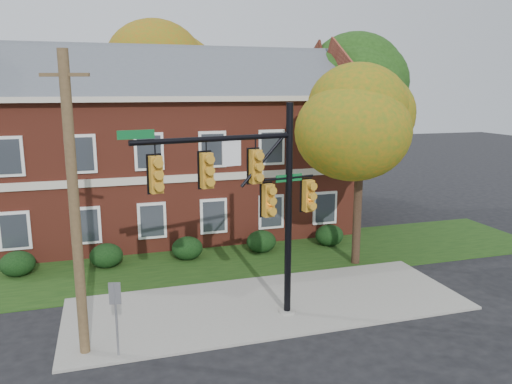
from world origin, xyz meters
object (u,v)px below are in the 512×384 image
object	(u,v)px
hedge_far_right	(329,235)
traffic_signal	(254,191)
apartment_building	(169,138)
tree_right_rear	(355,79)
hedge_right	(261,241)
tree_far_rear	(172,70)
tree_near_right	(368,111)
hedge_left	(106,256)
hedge_center	(187,248)
utility_pole	(74,209)
sign_post	(116,307)
hedge_far_left	(17,264)

from	to	relation	value
hedge_far_right	traffic_signal	size ratio (longest dim) A/B	0.20
apartment_building	traffic_signal	size ratio (longest dim) A/B	2.63
hedge_far_right	traffic_signal	distance (m)	9.87
apartment_building	tree_right_rear	world-z (taller)	tree_right_rear
hedge_right	tree_far_rear	xyz separation A→B (m)	(-2.16, 13.09, 8.32)
apartment_building	tree_near_right	distance (m)	10.97
hedge_left	hedge_center	size ratio (longest dim) A/B	1.00
utility_pole	sign_post	distance (m)	2.99
utility_pole	sign_post	xyz separation A→B (m)	(0.92, -0.47, -2.80)
apartment_building	traffic_signal	xyz separation A→B (m)	(1.08, -12.12, -0.56)
hedge_center	sign_post	xyz separation A→B (m)	(-3.25, -7.81, 1.02)
sign_post	hedge_left	bearing A→B (deg)	103.64
hedge_left	tree_near_right	world-z (taller)	tree_near_right
tree_near_right	tree_right_rear	distance (m)	9.94
hedge_right	tree_near_right	distance (m)	7.72
apartment_building	utility_pole	world-z (taller)	apartment_building
hedge_center	tree_far_rear	world-z (taller)	tree_far_rear
hedge_far_right	tree_near_right	xyz separation A→B (m)	(0.22, -2.83, 6.14)
hedge_far_right	utility_pole	world-z (taller)	utility_pole
apartment_building	hedge_center	xyz separation A→B (m)	(0.00, -5.25, -4.46)
hedge_far_left	traffic_signal	distance (m)	11.30
utility_pole	traffic_signal	bearing A→B (deg)	27.13
hedge_left	utility_pole	size ratio (longest dim) A/B	0.16
hedge_far_right	tree_far_rear	world-z (taller)	tree_far_rear
hedge_far_right	hedge_far_left	bearing A→B (deg)	180.00
hedge_far_right	traffic_signal	bearing A→B (deg)	-130.76
hedge_left	apartment_building	bearing A→B (deg)	56.33
hedge_far_right	tree_near_right	bearing A→B (deg)	-85.48
tree_right_rear	utility_pole	xyz separation A→B (m)	(-15.49, -13.45, -3.77)
hedge_center	tree_right_rear	distance (m)	14.94
hedge_left	tree_far_rear	distance (m)	16.25
utility_pole	tree_right_rear	bearing A→B (deg)	62.94
hedge_far_right	tree_far_rear	xyz separation A→B (m)	(-5.66, 13.09, 8.32)
apartment_building	sign_post	bearing A→B (deg)	-103.99
tree_near_right	tree_far_rear	bearing A→B (deg)	110.27
sign_post	traffic_signal	bearing A→B (deg)	24.12
tree_far_rear	tree_near_right	bearing A→B (deg)	-69.73
hedge_left	tree_right_rear	bearing A→B (deg)	22.42
tree_near_right	hedge_right	bearing A→B (deg)	142.72
traffic_signal	sign_post	world-z (taller)	traffic_signal
sign_post	hedge_right	bearing A→B (deg)	60.98
hedge_far_right	tree_far_rear	distance (m)	16.51
apartment_building	hedge_center	world-z (taller)	apartment_building
hedge_far_right	hedge_center	bearing A→B (deg)	180.00
hedge_center	hedge_far_right	size ratio (longest dim) A/B	1.00
sign_post	hedge_far_right	bearing A→B (deg)	49.13
traffic_signal	tree_far_rear	bearing A→B (deg)	77.91
hedge_center	tree_near_right	world-z (taller)	tree_near_right
hedge_left	hedge_center	world-z (taller)	same
hedge_far_left	tree_near_right	bearing A→B (deg)	-11.27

